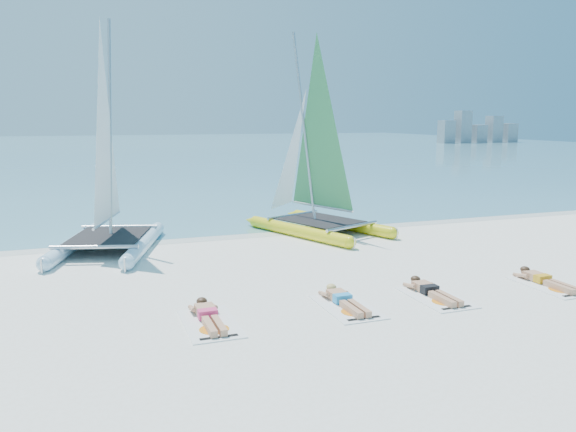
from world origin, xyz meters
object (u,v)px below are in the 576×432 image
(towel_c, at_px, (435,297))
(towel_d, at_px, (550,286))
(sunbather_a, at_px, (208,315))
(sunbather_b, at_px, (343,299))
(sunbather_d, at_px, (544,279))
(sunbather_c, at_px, (431,290))
(towel_a, at_px, (210,323))
(catamaran_yellow, at_px, (310,168))
(catamaran_blue, at_px, (106,179))
(towel_b, at_px, (347,307))

(towel_c, distance_m, towel_d, 3.02)
(sunbather_a, xyz_separation_m, sunbather_b, (2.88, -0.02, 0.00))
(towel_d, bearing_deg, sunbather_d, 90.00)
(sunbather_a, height_order, sunbather_c, same)
(towel_d, bearing_deg, towel_a, 178.00)
(towel_a, bearing_deg, sunbather_c, 1.07)
(catamaran_yellow, xyz_separation_m, towel_c, (-0.17, -7.84, -2.20))
(catamaran_yellow, xyz_separation_m, sunbather_c, (-0.17, -7.65, -2.09))
(sunbather_c, bearing_deg, towel_d, -7.04)
(catamaran_blue, relative_size, sunbather_c, 4.10)
(sunbather_a, bearing_deg, towel_d, -3.37)
(towel_b, bearing_deg, sunbather_d, -0.73)
(towel_d, bearing_deg, towel_b, 177.12)
(sunbather_c, relative_size, towel_d, 0.93)
(catamaran_blue, distance_m, towel_c, 9.93)
(catamaran_yellow, bearing_deg, sunbather_d, -92.08)
(catamaran_yellow, distance_m, sunbather_a, 9.38)
(towel_b, xyz_separation_m, sunbather_b, (0.00, 0.19, 0.11))
(towel_a, height_order, sunbather_a, sunbather_a)
(towel_c, xyz_separation_m, sunbather_d, (3.01, 0.01, 0.11))
(towel_a, relative_size, towel_d, 1.00)
(catamaran_yellow, relative_size, towel_a, 3.79)
(catamaran_yellow, bearing_deg, catamaran_blue, 163.54)
(towel_d, bearing_deg, sunbather_a, 176.63)
(towel_a, bearing_deg, catamaran_blue, 102.27)
(towel_a, xyz_separation_m, sunbather_b, (2.88, 0.17, 0.11))
(catamaran_blue, relative_size, towel_c, 3.82)
(towel_b, distance_m, sunbather_c, 2.11)
(towel_d, bearing_deg, catamaran_blue, 142.31)
(catamaran_blue, height_order, sunbather_a, catamaran_blue)
(catamaran_blue, relative_size, catamaran_yellow, 1.01)
(towel_c, distance_m, sunbather_d, 3.01)
(towel_c, bearing_deg, sunbather_d, 0.22)
(catamaran_blue, xyz_separation_m, sunbather_b, (4.43, -6.92, -1.99))
(catamaran_yellow, distance_m, sunbather_c, 7.93)
(sunbather_a, bearing_deg, catamaran_blue, 102.60)
(towel_a, relative_size, sunbather_c, 1.07)
(sunbather_a, xyz_separation_m, towel_c, (4.98, -0.29, -0.11))
(towel_a, xyz_separation_m, towel_d, (8.00, -0.28, 0.00))
(sunbather_d, bearing_deg, catamaran_blue, 143.04)
(sunbather_c, bearing_deg, catamaran_yellow, 88.71)
(catamaran_blue, distance_m, sunbather_d, 12.10)
(sunbather_b, xyz_separation_m, sunbather_c, (2.10, -0.08, 0.00))
(towel_c, height_order, sunbather_c, sunbather_c)
(catamaran_blue, relative_size, sunbather_d, 4.10)
(towel_a, distance_m, sunbather_b, 2.89)
(sunbather_a, relative_size, sunbather_c, 1.00)
(towel_a, distance_m, sunbather_d, 8.00)
(sunbather_c, height_order, sunbather_d, same)
(towel_a, relative_size, towel_b, 1.00)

